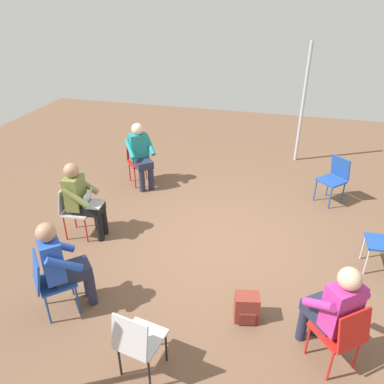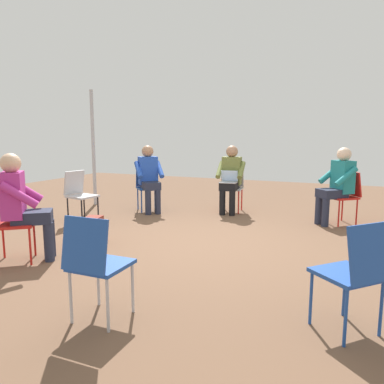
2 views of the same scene
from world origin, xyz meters
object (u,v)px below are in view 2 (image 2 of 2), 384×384
at_px(chair_southwest, 345,193).
at_px(chair_southeast, 147,184).
at_px(chair_north, 95,261).
at_px(person_in_teal, 338,182).
at_px(chair_east, 79,192).
at_px(person_in_magenta, 22,202).
at_px(chair_south, 232,185).
at_px(backpack_near_laptop_user, 93,232).
at_px(chair_northwest, 356,270).
at_px(chair_northeast, 8,220).
at_px(person_with_laptop, 231,175).
at_px(person_in_blue, 149,175).

height_order(chair_southwest, chair_southeast, same).
bearing_deg(chair_north, person_in_teal, 69.28).
height_order(chair_east, person_in_magenta, person_in_magenta).
distance_m(chair_south, person_in_magenta, 3.93).
xyz_separation_m(chair_southwest, backpack_near_laptop_user, (3.04, 2.56, -0.34)).
height_order(chair_south, person_in_magenta, person_in_magenta).
bearing_deg(chair_east, chair_southwest, 121.90).
bearing_deg(chair_northwest, chair_south, 71.16).
height_order(person_in_teal, backpack_near_laptop_user, person_in_teal).
bearing_deg(backpack_near_laptop_user, chair_southeast, -78.32).
relative_size(chair_north, chair_northeast, 1.00).
bearing_deg(person_with_laptop, chair_northwest, 113.48).
xyz_separation_m(person_in_teal, person_in_magenta, (3.19, 3.32, 0.00)).
bearing_deg(person_in_magenta, chair_north, 24.47).
height_order(person_with_laptop, person_in_blue, same).
height_order(chair_east, person_with_laptop, person_with_laptop).
relative_size(chair_southwest, person_with_laptop, 0.69).
relative_size(chair_southwest, backpack_near_laptop_user, 2.36).
relative_size(chair_east, chair_southeast, 1.00).
distance_m(chair_northeast, person_in_teal, 4.77).
distance_m(chair_south, person_in_teal, 1.92).
relative_size(chair_north, person_in_teal, 0.69).
bearing_deg(person_in_blue, chair_southwest, 144.23).
bearing_deg(chair_north, person_in_blue, 113.86).
height_order(person_with_laptop, person_in_teal, same).
xyz_separation_m(chair_southwest, person_in_magenta, (3.32, 3.43, 0.20)).
xyz_separation_m(person_in_teal, backpack_near_laptop_user, (2.92, 2.45, -0.54)).
bearing_deg(chair_southeast, person_in_teal, 140.39).
height_order(chair_northwest, chair_northeast, same).
distance_m(chair_north, person_in_teal, 4.44).
relative_size(chair_north, backpack_near_laptop_user, 2.36).
xyz_separation_m(chair_north, chair_northeast, (1.78, -0.74, 0.00)).
relative_size(chair_east, person_in_magenta, 0.69).
bearing_deg(chair_southwest, chair_north, 117.97).
bearing_deg(person_in_teal, backpack_near_laptop_user, 89.43).
bearing_deg(chair_north, chair_south, 93.75).
height_order(chair_north, chair_northwest, same).
height_order(chair_northwest, backpack_near_laptop_user, chair_northwest).
distance_m(chair_southwest, chair_northwest, 3.69).
bearing_deg(person_with_laptop, chair_southwest, 171.34).
bearing_deg(chair_south, person_in_blue, 20.91).
relative_size(chair_south, chair_north, 1.00).
distance_m(chair_southwest, chair_southeast, 3.52).
xyz_separation_m(chair_south, person_in_blue, (1.40, 0.70, 0.20)).
xyz_separation_m(chair_northeast, person_with_laptop, (-1.47, -3.63, 0.20)).
distance_m(chair_east, chair_northeast, 2.00).
bearing_deg(person_in_teal, person_in_magenta, 95.44).
distance_m(chair_northwest, person_in_magenta, 3.48).
xyz_separation_m(chair_northwest, chair_northeast, (3.60, -0.16, 0.00)).
relative_size(chair_northwest, person_in_magenta, 0.69).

